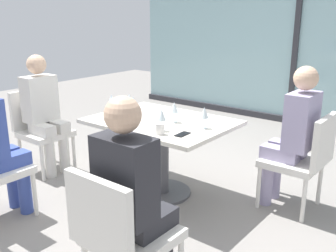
{
  "coord_description": "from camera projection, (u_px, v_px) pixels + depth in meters",
  "views": [
    {
      "loc": [
        2.15,
        -2.6,
        1.66
      ],
      "look_at": [
        0.0,
        0.1,
        0.65
      ],
      "focal_mm": 41.11,
      "sensor_mm": 36.0,
      "label": 1
    }
  ],
  "objects": [
    {
      "name": "cell_phone_on_table",
      "position": [
        182.0,
        134.0,
        3.07
      ],
      "size": [
        0.08,
        0.15,
        0.01
      ],
      "primitive_type": "cube",
      "rotation": [
        0.0,
        0.0,
        0.05
      ],
      "color": "black",
      "rests_on": "dining_table_main"
    },
    {
      "name": "person_far_right",
      "position": [
        293.0,
        131.0,
        3.27
      ],
      "size": [
        0.39,
        0.34,
        1.26
      ],
      "color": "#9E93B7",
      "rests_on": "ground_plane"
    },
    {
      "name": "dining_table_main",
      "position": [
        161.0,
        139.0,
        3.55
      ],
      "size": [
        1.26,
        0.92,
        0.73
      ],
      "color": "silver",
      "rests_on": "ground_plane"
    },
    {
      "name": "chair_front_right",
      "position": [
        120.0,
        232.0,
        2.14
      ],
      "size": [
        0.46,
        0.5,
        0.87
      ],
      "color": "silver",
      "rests_on": "ground_plane"
    },
    {
      "name": "wine_glass_3",
      "position": [
        162.0,
        115.0,
        3.14
      ],
      "size": [
        0.07,
        0.07,
        0.18
      ],
      "color": "silver",
      "rests_on": "dining_table_main"
    },
    {
      "name": "wine_glass_2",
      "position": [
        111.0,
        100.0,
        3.72
      ],
      "size": [
        0.07,
        0.07,
        0.18
      ],
      "color": "silver",
      "rests_on": "dining_table_main"
    },
    {
      "name": "wine_glass_5",
      "position": [
        129.0,
        99.0,
        3.75
      ],
      "size": [
        0.07,
        0.07,
        0.18
      ],
      "color": "silver",
      "rests_on": "dining_table_main"
    },
    {
      "name": "ground_plane",
      "position": [
        162.0,
        193.0,
        3.71
      ],
      "size": [
        12.0,
        12.0,
        0.0
      ],
      "primitive_type": "plane",
      "color": "gray"
    },
    {
      "name": "chair_far_right",
      "position": [
        304.0,
        156.0,
        3.26
      ],
      "size": [
        0.5,
        0.46,
        0.87
      ],
      "color": "silver",
      "rests_on": "ground_plane"
    },
    {
      "name": "coffee_cup",
      "position": [
        160.0,
        129.0,
        3.08
      ],
      "size": [
        0.08,
        0.08,
        0.09
      ],
      "primitive_type": "cylinder",
      "color": "white",
      "rests_on": "dining_table_main"
    },
    {
      "name": "wine_glass_1",
      "position": [
        174.0,
        108.0,
        3.39
      ],
      "size": [
        0.07,
        0.07,
        0.18
      ],
      "color": "silver",
      "rests_on": "dining_table_main"
    },
    {
      "name": "chair_side_end",
      "position": [
        40.0,
        125.0,
        4.16
      ],
      "size": [
        0.5,
        0.46,
        0.87
      ],
      "color": "silver",
      "rests_on": "ground_plane"
    },
    {
      "name": "person_front_right",
      "position": [
        133.0,
        192.0,
        2.16
      ],
      "size": [
        0.34,
        0.39,
        1.26
      ],
      "color": "#28282D",
      "rests_on": "ground_plane"
    },
    {
      "name": "person_side_end",
      "position": [
        44.0,
        109.0,
        4.04
      ],
      "size": [
        0.39,
        0.34,
        1.26
      ],
      "color": "silver",
      "rests_on": "ground_plane"
    },
    {
      "name": "window_wall_backdrop",
      "position": [
        296.0,
        45.0,
        5.76
      ],
      "size": [
        5.8,
        0.1,
        2.7
      ],
      "color": "#90B7BC",
      "rests_on": "ground_plane"
    },
    {
      "name": "wine_glass_0",
      "position": [
        204.0,
        113.0,
        3.21
      ],
      "size": [
        0.07,
        0.07,
        0.18
      ],
      "color": "silver",
      "rests_on": "dining_table_main"
    },
    {
      "name": "wine_glass_4",
      "position": [
        133.0,
        102.0,
        3.63
      ],
      "size": [
        0.07,
        0.07,
        0.18
      ],
      "color": "silver",
      "rests_on": "dining_table_main"
    }
  ]
}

